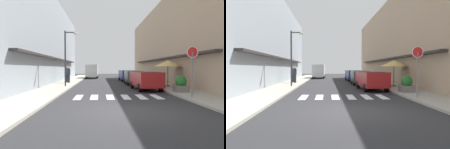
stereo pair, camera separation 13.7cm
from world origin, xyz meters
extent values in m
plane|color=#2B2B2D|center=(0.00, 15.44, 0.00)|extent=(84.91, 84.91, 0.00)
cube|color=#ADA899|center=(-4.88, 15.44, 0.06)|extent=(2.52, 54.03, 0.12)
cube|color=#9E998E|center=(4.88, 15.44, 0.06)|extent=(2.52, 54.03, 0.12)
cube|color=#939EA8|center=(-8.63, 16.37, 4.96)|extent=(5.00, 36.73, 9.92)
cube|color=#332D2D|center=(-5.88, 16.37, 2.80)|extent=(0.50, 25.71, 0.16)
cube|color=tan|center=(8.63, 16.37, 4.86)|extent=(5.00, 36.73, 9.73)
cube|color=#332D2D|center=(5.88, 16.37, 2.80)|extent=(0.50, 25.71, 0.16)
cube|color=silver|center=(-2.38, 4.20, 0.01)|extent=(0.45, 2.20, 0.01)
cube|color=silver|center=(-1.43, 4.20, 0.01)|extent=(0.45, 2.20, 0.01)
cube|color=silver|center=(-0.48, 4.20, 0.01)|extent=(0.45, 2.20, 0.01)
cube|color=silver|center=(0.47, 4.20, 0.01)|extent=(0.45, 2.20, 0.01)
cube|color=silver|center=(1.42, 4.20, 0.01)|extent=(0.45, 2.20, 0.01)
cube|color=silver|center=(2.38, 4.20, 0.01)|extent=(0.45, 2.20, 0.01)
cube|color=maroon|center=(2.57, 8.22, 0.89)|extent=(1.92, 4.44, 1.13)
cube|color=black|center=(2.57, 8.00, 1.19)|extent=(1.57, 2.51, 0.56)
cylinder|color=black|center=(1.72, 9.63, 0.32)|extent=(0.25, 0.65, 0.64)
cylinder|color=black|center=(3.30, 9.69, 0.32)|extent=(0.25, 0.65, 0.64)
cylinder|color=black|center=(1.83, 6.74, 0.32)|extent=(0.25, 0.65, 0.64)
cylinder|color=black|center=(3.42, 6.81, 0.32)|extent=(0.25, 0.65, 0.64)
cube|color=#4C5156|center=(2.57, 13.98, 0.89)|extent=(1.83, 3.99, 1.13)
cube|color=black|center=(2.57, 13.78, 1.19)|extent=(1.51, 2.24, 0.56)
cylinder|color=black|center=(1.80, 15.30, 0.32)|extent=(0.23, 0.64, 0.64)
cylinder|color=black|center=(3.39, 15.27, 0.32)|extent=(0.23, 0.64, 0.64)
cylinder|color=black|center=(1.75, 12.69, 0.32)|extent=(0.23, 0.64, 0.64)
cylinder|color=black|center=(3.34, 12.66, 0.32)|extent=(0.23, 0.64, 0.64)
cube|color=navy|center=(2.57, 19.94, 0.89)|extent=(1.89, 4.31, 1.13)
cube|color=black|center=(2.57, 19.73, 1.19)|extent=(1.55, 2.43, 0.56)
cylinder|color=black|center=(1.73, 21.32, 0.32)|extent=(0.24, 0.65, 0.64)
cylinder|color=black|center=(3.32, 21.37, 0.32)|extent=(0.24, 0.65, 0.64)
cylinder|color=black|center=(1.82, 18.51, 0.32)|extent=(0.24, 0.65, 0.64)
cylinder|color=black|center=(3.41, 18.57, 0.32)|extent=(0.24, 0.65, 0.64)
cube|color=silver|center=(-2.42, 28.67, 1.34)|extent=(2.13, 5.46, 2.03)
cube|color=black|center=(-2.42, 28.40, 2.09)|extent=(1.74, 3.08, 0.56)
cylinder|color=black|center=(-3.25, 30.48, 0.32)|extent=(0.24, 0.65, 0.64)
cylinder|color=black|center=(-1.46, 30.43, 0.32)|extent=(0.24, 0.65, 0.64)
cylinder|color=black|center=(-3.37, 26.92, 0.32)|extent=(0.24, 0.65, 0.64)
cylinder|color=black|center=(-1.58, 26.86, 0.32)|extent=(0.24, 0.65, 0.64)
cylinder|color=slate|center=(4.02, 2.90, 1.38)|extent=(0.07, 0.07, 2.52)
cylinder|color=red|center=(4.02, 2.90, 2.64)|extent=(0.64, 0.03, 0.64)
torus|color=white|center=(4.02, 2.90, 2.64)|extent=(0.65, 0.05, 0.65)
cylinder|color=#38383D|center=(-4.26, 11.10, 2.65)|extent=(0.14, 0.14, 5.06)
cylinder|color=#38383D|center=(-3.81, 11.10, 5.03)|extent=(0.90, 0.10, 0.10)
ellipsoid|color=beige|center=(-3.36, 11.10, 4.93)|extent=(0.44, 0.28, 0.20)
cylinder|color=#262626|center=(5.09, 10.33, 0.15)|extent=(0.48, 0.48, 0.06)
cylinder|color=#4C3823|center=(5.09, 10.33, 1.15)|extent=(0.06, 0.06, 2.07)
cone|color=#D8B259|center=(5.09, 10.33, 2.19)|extent=(2.48, 2.48, 0.55)
cube|color=slate|center=(4.51, 5.70, 0.35)|extent=(0.86, 0.86, 0.45)
sphere|color=#236628|center=(4.51, 5.70, 0.85)|extent=(0.78, 0.78, 0.78)
cylinder|color=#282B33|center=(-4.58, 15.38, 0.56)|extent=(0.26, 0.26, 0.88)
cylinder|color=#333338|center=(-4.58, 15.38, 1.35)|extent=(0.34, 0.34, 0.70)
sphere|color=tan|center=(-4.58, 15.38, 1.82)|extent=(0.24, 0.24, 0.24)
cylinder|color=#282B33|center=(-4.90, 15.97, 0.56)|extent=(0.26, 0.26, 0.89)
cylinder|color=navy|center=(-4.90, 15.97, 1.36)|extent=(0.34, 0.34, 0.70)
sphere|color=tan|center=(-4.90, 15.97, 1.83)|extent=(0.24, 0.24, 0.24)
camera|label=1|loc=(-1.09, -8.46, 1.75)|focal=33.73mm
camera|label=2|loc=(-0.95, -8.46, 1.75)|focal=33.73mm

